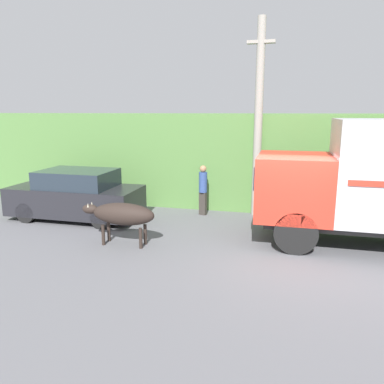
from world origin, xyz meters
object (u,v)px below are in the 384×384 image
(parked_suv, at_px, (76,195))
(pedestrian_on_hill, at_px, (203,187))
(utility_pole, at_px, (258,118))
(brown_cow, at_px, (122,214))

(parked_suv, bearing_deg, pedestrian_on_hill, 17.67)
(parked_suv, relative_size, utility_pole, 0.67)
(brown_cow, distance_m, pedestrian_on_hill, 3.77)
(pedestrian_on_hill, xyz_separation_m, utility_pole, (1.78, 0.44, 2.36))
(brown_cow, xyz_separation_m, parked_suv, (-2.56, 1.94, -0.05))
(brown_cow, height_order, parked_suv, parked_suv)
(brown_cow, bearing_deg, parked_suv, 134.21)
(parked_suv, xyz_separation_m, pedestrian_on_hill, (4.01, 1.53, 0.18))
(brown_cow, relative_size, parked_suv, 0.48)
(parked_suv, height_order, utility_pole, utility_pole)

